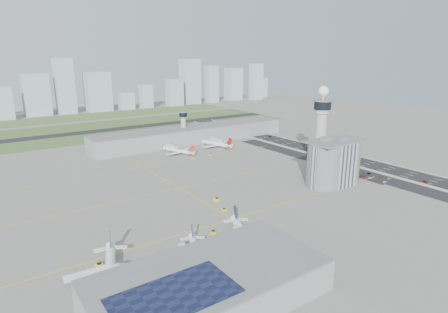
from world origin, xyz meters
TOP-DOWN VIEW (x-y plane):
  - ground at (0.00, 0.00)m, footprint 1000.00×1000.00m
  - grass_strip_0 at (-20.00, 225.00)m, footprint 480.00×50.00m
  - grass_strip_1 at (-20.00, 300.00)m, footprint 480.00×60.00m
  - grass_strip_2 at (-20.00, 380.00)m, footprint 480.00×70.00m
  - runway at (-20.00, 262.00)m, footprint 480.00×22.00m
  - highway at (115.00, 0.00)m, footprint 28.00×500.00m
  - barrier_left at (101.00, 0.00)m, footprint 0.60×500.00m
  - barrier_right at (129.00, 0.00)m, footprint 0.60×500.00m
  - landside_road at (90.00, -10.00)m, footprint 18.00×260.00m
  - parking_lot at (88.00, -22.00)m, footprint 20.00×44.00m
  - taxiway_line_h_0 at (-40.00, -30.00)m, footprint 260.00×0.60m
  - taxiway_line_h_1 at (-40.00, 30.00)m, footprint 260.00×0.60m
  - taxiway_line_h_2 at (-40.00, 90.00)m, footprint 260.00×0.60m
  - taxiway_line_v at (-40.00, 30.00)m, footprint 0.60×260.00m
  - control_tower at (72.00, 8.00)m, footprint 14.00×14.00m
  - secondary_tower at (30.00, 150.00)m, footprint 8.60×8.60m
  - admin_building at (51.99, -22.00)m, footprint 42.00×24.00m
  - terminal_pier at (40.00, 148.00)m, footprint 210.00×32.00m
  - near_terminal at (-88.07, -82.02)m, footprint 84.00×42.00m
  - airplane_near_a at (-112.60, -47.31)m, footprint 47.55×51.45m
  - airplane_near_b at (-77.28, -54.61)m, footprint 40.22×42.82m
  - airplane_near_c at (-49.79, -53.46)m, footprint 45.87×49.17m
  - airplane_far_a at (3.29, 112.44)m, footprint 41.92×44.99m
  - airplane_far_b at (46.22, 115.85)m, footprint 43.66×47.75m
  - jet_bridge_near_0 at (-113.00, -61.00)m, footprint 5.39×14.31m
  - jet_bridge_near_1 at (-83.00, -61.00)m, footprint 5.39×14.31m
  - jet_bridge_near_2 at (-53.00, -61.00)m, footprint 5.39×14.31m
  - jet_bridge_far_0 at (2.00, 132.00)m, footprint 5.39×14.31m
  - jet_bridge_far_1 at (52.00, 132.00)m, footprint 5.39×14.31m
  - tug_0 at (-113.87, -36.30)m, footprint 3.36×3.88m
  - tug_1 at (-57.78, -38.40)m, footprint 4.07×3.85m
  - tug_2 at (-36.81, -17.99)m, footprint 2.05×2.88m
  - tug_3 at (-31.67, -2.57)m, footprint 2.98×3.87m
  - tug_4 at (6.14, 90.16)m, footprint 2.23×3.19m
  - tug_5 at (25.11, 91.90)m, footprint 3.79×3.10m
  - car_lot_0 at (83.70, -41.85)m, footprint 3.91×1.84m
  - car_lot_1 at (83.50, -30.63)m, footprint 3.51×1.72m
  - car_lot_2 at (83.16, -24.53)m, footprint 4.70×2.67m
  - car_lot_3 at (83.91, -16.64)m, footprint 4.11×2.17m
  - car_lot_4 at (83.57, -11.61)m, footprint 3.78×1.85m
  - car_lot_5 at (83.98, -4.30)m, footprint 3.37×1.31m
  - car_lot_6 at (92.96, -39.42)m, footprint 4.69×2.46m
  - car_lot_7 at (93.91, -33.10)m, footprint 3.87×1.69m
  - car_lot_8 at (92.28, -23.59)m, footprint 3.53×1.54m
  - car_lot_9 at (93.08, -20.50)m, footprint 3.96×1.84m
  - car_lot_10 at (92.44, -9.59)m, footprint 4.29×2.37m
  - car_lot_11 at (92.26, -5.37)m, footprint 4.23×1.94m
  - car_hw_0 at (108.02, -57.85)m, footprint 1.48×3.61m
  - car_hw_1 at (116.03, 40.12)m, footprint 2.00×4.06m
  - car_hw_2 at (121.21, 119.78)m, footprint 2.21×4.40m
  - car_hw_4 at (109.02, 177.69)m, footprint 1.73×3.63m
  - skyline_bldg_6 at (-102.68, 417.90)m, footprint 20.04×16.03m
  - skyline_bldg_7 at (-59.44, 436.89)m, footprint 35.76×28.61m
  - skyline_bldg_8 at (-19.42, 431.56)m, footprint 26.33×21.06m
  - skyline_bldg_9 at (30.27, 432.32)m, footprint 36.96×29.57m
  - skyline_bldg_10 at (73.27, 423.68)m, footprint 23.01×18.41m
  - skyline_bldg_11 at (108.28, 423.34)m, footprint 20.22×16.18m
  - skyline_bldg_12 at (162.17, 421.29)m, footprint 26.14×20.92m
  - skyline_bldg_13 at (201.27, 433.27)m, footprint 32.26×25.81m
  - skyline_bldg_14 at (244.74, 426.38)m, footprint 21.59×17.28m
  - skyline_bldg_15 at (302.83, 435.54)m, footprint 30.25×24.20m
  - skyline_bldg_16 at (345.49, 415.96)m, footprint 23.04×18.43m
  - skyline_bldg_17 at (382.05, 443.29)m, footprint 22.64×18.11m

SIDE VIEW (x-z plane):
  - ground at x=0.00m, z-range 0.00..0.00m
  - taxiway_line_h_0 at x=-40.00m, z-range 0.00..0.01m
  - taxiway_line_h_1 at x=-40.00m, z-range 0.00..0.01m
  - taxiway_line_h_2 at x=-40.00m, z-range 0.00..0.01m
  - taxiway_line_v at x=-40.00m, z-range 0.00..0.01m
  - grass_strip_0 at x=-20.00m, z-range 0.00..0.08m
  - grass_strip_1 at x=-20.00m, z-range 0.00..0.08m
  - grass_strip_2 at x=-20.00m, z-range 0.00..0.08m
  - landside_road at x=90.00m, z-range 0.00..0.08m
  - highway at x=115.00m, z-range 0.00..0.10m
  - parking_lot at x=88.00m, z-range 0.00..0.10m
  - runway at x=-20.00m, z-range 0.01..0.11m
  - car_lot_5 at x=83.98m, z-range 0.00..1.09m
  - car_lot_7 at x=93.91m, z-range 0.00..1.11m
  - car_lot_1 at x=83.50m, z-range 0.00..1.11m
  - car_lot_3 at x=83.91m, z-range 0.00..1.14m
  - car_lot_10 at x=92.44m, z-range 0.00..1.14m
  - car_lot_8 at x=92.28m, z-range 0.00..1.18m
  - car_hw_2 at x=121.21m, z-range 0.00..1.19m
  - car_hw_4 at x=109.02m, z-range 0.00..1.20m
  - barrier_left at x=101.00m, z-range 0.00..1.20m
  - barrier_right at x=129.00m, z-range 0.00..1.20m
  - car_lot_11 at x=92.26m, z-range 0.00..1.20m
  - car_hw_0 at x=108.02m, z-range 0.00..1.23m
  - car_lot_2 at x=83.16m, z-range 0.00..1.24m
  - car_lot_4 at x=83.57m, z-range 0.00..1.24m
  - car_lot_9 at x=93.08m, z-range 0.00..1.26m
  - car_lot_6 at x=92.96m, z-range 0.00..1.26m
  - car_hw_1 at x=116.03m, z-range 0.00..1.28m
  - car_lot_0 at x=83.70m, z-range 0.00..1.29m
  - tug_2 at x=-36.81m, z-range 0.00..1.63m
  - tug_4 at x=6.14m, z-range 0.00..1.83m
  - tug_0 at x=-113.87m, z-range 0.00..1.89m
  - tug_5 at x=25.11m, z-range 0.00..1.91m
  - tug_1 at x=-57.78m, z-range 0.00..1.95m
  - tug_3 at x=-31.67m, z-range 0.00..2.04m
  - jet_bridge_near_0 at x=-113.00m, z-range 0.00..5.70m
  - jet_bridge_near_1 at x=-83.00m, z-range 0.00..5.70m
  - jet_bridge_near_2 at x=-53.00m, z-range 0.00..5.70m
  - jet_bridge_far_0 at x=2.00m, z-range 0.00..5.70m
  - jet_bridge_far_1 at x=52.00m, z-range 0.00..5.70m
  - airplane_near_b at x=-77.28m, z-range 0.00..9.53m
  - airplane_far_a at x=3.29m, z-range 0.00..10.15m
  - airplane_near_c at x=-49.79m, z-range 0.00..11.07m
  - airplane_far_b at x=46.22m, z-range 0.00..11.17m
  - airplane_near_a at x=-112.60m, z-range 0.00..11.78m
  - near_terminal at x=-88.07m, z-range -0.07..12.93m
  - terminal_pier at x=40.00m, z-range 0.00..15.80m
  - skyline_bldg_10 at x=73.27m, z-range 0.00..27.75m
  - admin_building at x=51.99m, z-range -1.45..32.05m
  - secondary_tower at x=30.00m, z-range 2.85..34.75m
  - skyline_bldg_11 at x=108.28m, z-range 0.00..38.97m
  - skyline_bldg_17 at x=382.05m, z-range 0.00..41.06m
  - skyline_bldg_6 at x=-102.68m, z-range 0.00..45.20m
  - skyline_bldg_12 at x=162.17m, z-range 0.00..46.89m
  - skyline_bldg_7 at x=-59.44m, z-range 0.00..61.22m
  - skyline_bldg_9 at x=30.27m, z-range 0.00..62.11m
  - skyline_bldg_15 at x=302.83m, z-range 0.00..63.40m
  - skyline_bldg_14 at x=244.74m, z-range 0.00..68.75m
  - control_tower at x=72.00m, z-range 2.79..67.29m
  - skyline_bldg_16 at x=345.49m, z-range 0.00..71.56m
  - skyline_bldg_13 at x=201.27m, z-range 0.00..81.20m
  - skyline_bldg_8 at x=-19.42m, z-range 0.00..83.39m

